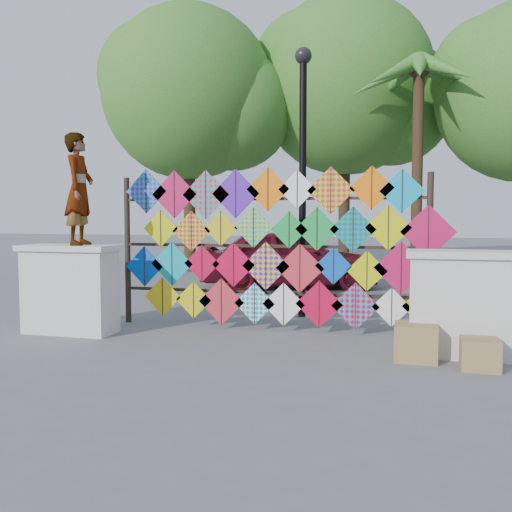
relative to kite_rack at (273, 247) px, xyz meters
name	(u,v)px	position (x,y,z in m)	size (l,w,h in m)	color
ground	(254,340)	(-0.10, -0.72, -1.24)	(80.00, 80.00, 0.00)	slate
parapet_left	(70,288)	(-2.80, -0.92, -0.59)	(1.40, 0.65, 1.28)	white
parapet_right	(466,303)	(2.60, -0.92, -0.59)	(1.40, 0.65, 1.28)	white
kite_rack	(273,247)	(0.00, 0.00, 0.00)	(5.00, 0.24, 2.42)	black
tree_west	(192,94)	(-4.50, 8.30, 4.15)	(5.85, 5.20, 8.01)	#3E2B1A
tree_mid	(349,87)	(0.01, 10.30, 4.54)	(6.30, 5.60, 8.61)	#3E2B1A
palm_tree	(419,89)	(2.10, 7.28, 3.72)	(3.62, 3.62, 5.83)	#3E2B1A
vendor_woman	(79,189)	(-2.61, -0.92, 0.84)	(0.58, 0.38, 1.59)	#99999E
sedan	(290,258)	(-0.78, 4.97, -0.53)	(1.67, 4.15, 1.41)	#5B0F1B
lamppost	(303,156)	(0.20, 1.28, 1.46)	(0.28, 0.28, 4.46)	black
cardboard_box_near	(416,342)	(2.03, -1.28, -1.02)	(0.49, 0.43, 0.43)	#A47F4F
cardboard_box_far	(480,354)	(2.71, -1.51, -1.06)	(0.41, 0.38, 0.35)	#A47F4F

